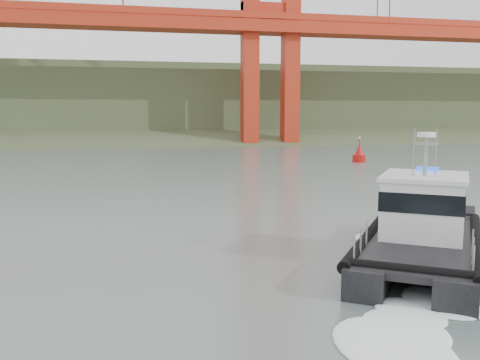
{
  "coord_description": "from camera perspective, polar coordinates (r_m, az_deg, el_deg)",
  "views": [
    {
      "loc": [
        -6.81,
        -24.12,
        6.54
      ],
      "look_at": [
        0.39,
        7.0,
        2.4
      ],
      "focal_mm": 40.0,
      "sensor_mm": 36.0,
      "label": 1
    }
  ],
  "objects": [
    {
      "name": "nav_buoy",
      "position": [
        70.45,
        12.59,
        2.62
      ],
      "size": [
        1.65,
        1.65,
        3.43
      ],
      "color": "#B40D0C",
      "rests_on": "ground"
    },
    {
      "name": "patrol_boat",
      "position": [
        24.48,
        18.85,
        -4.99
      ],
      "size": [
        10.57,
        12.31,
        5.84
      ],
      "rotation": [
        0.0,
        0.0,
        -0.62
      ],
      "color": "black",
      "rests_on": "ground"
    },
    {
      "name": "headlands",
      "position": [
        149.77,
        -10.5,
        7.46
      ],
      "size": [
        500.0,
        105.36,
        27.12
      ],
      "color": "#344527",
      "rests_on": "ground"
    },
    {
      "name": "ground",
      "position": [
        25.9,
        2.68,
        -7.25
      ],
      "size": [
        400.0,
        400.0,
        0.0
      ],
      "primitive_type": "plane",
      "color": "#485550",
      "rests_on": "ground"
    }
  ]
}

